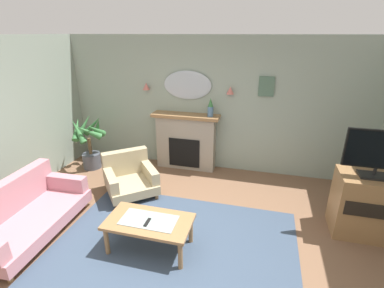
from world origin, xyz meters
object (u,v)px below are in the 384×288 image
(tv_cabinet, at_px, (365,205))
(tv_flatscreen, at_px, (380,153))
(wall_sconce_left, at_px, (146,86))
(tv_remote, at_px, (147,222))
(mantel_vase_centre, at_px, (210,108))
(floral_couch, at_px, (23,214))
(coffee_table, at_px, (149,224))
(framed_picture, at_px, (266,87))
(wall_mirror, at_px, (187,85))
(wall_sconce_right, at_px, (230,90))
(potted_plant_tall_palm, at_px, (89,141))
(fireplace, at_px, (186,142))
(armchair_in_corner, at_px, (130,177))

(tv_cabinet, relative_size, tv_flatscreen, 1.07)
(tv_cabinet, bearing_deg, wall_sconce_left, 158.84)
(tv_remote, bearing_deg, tv_flatscreen, 21.80)
(mantel_vase_centre, bearing_deg, floral_couch, -129.43)
(coffee_table, bearing_deg, floral_couch, -175.05)
(tv_flatscreen, bearing_deg, framed_picture, 133.34)
(wall_mirror, distance_m, wall_sconce_right, 0.85)
(mantel_vase_centre, height_order, wall_mirror, wall_mirror)
(wall_sconce_right, bearing_deg, potted_plant_tall_palm, -167.41)
(fireplace, xyz_separation_m, coffee_table, (0.20, -2.45, -0.19))
(floral_couch, bearing_deg, framed_picture, 41.49)
(wall_mirror, height_order, potted_plant_tall_palm, wall_mirror)
(armchair_in_corner, bearing_deg, wall_sconce_right, 40.41)
(fireplace, bearing_deg, coffee_table, -85.24)
(wall_mirror, relative_size, wall_sconce_left, 6.86)
(tv_remote, relative_size, floral_couch, 0.09)
(fireplace, distance_m, coffee_table, 2.47)
(wall_mirror, relative_size, tv_flatscreen, 1.14)
(potted_plant_tall_palm, bearing_deg, fireplace, 15.37)
(tv_flatscreen, bearing_deg, tv_remote, -158.20)
(wall_mirror, relative_size, potted_plant_tall_palm, 0.86)
(fireplace, height_order, tv_flatscreen, tv_flatscreen)
(tv_cabinet, bearing_deg, mantel_vase_centre, 151.20)
(mantel_vase_centre, bearing_deg, wall_mirror, 161.22)
(wall_mirror, relative_size, wall_sconce_right, 6.86)
(tv_flatscreen, relative_size, potted_plant_tall_palm, 0.75)
(wall_sconce_left, xyz_separation_m, tv_cabinet, (3.82, -1.48, -1.21))
(mantel_vase_centre, distance_m, tv_remote, 2.65)
(wall_sconce_right, relative_size, armchair_in_corner, 0.12)
(tv_cabinet, height_order, tv_flatscreen, tv_flatscreen)
(tv_remote, bearing_deg, framed_picture, 64.18)
(wall_mirror, distance_m, coffee_table, 2.92)
(framed_picture, bearing_deg, potted_plant_tall_palm, -168.78)
(wall_sconce_left, bearing_deg, wall_sconce_right, 0.00)
(floral_couch, bearing_deg, tv_flatscreen, 14.67)
(tv_flatscreen, bearing_deg, wall_sconce_left, 158.57)
(coffee_table, height_order, armchair_in_corner, armchair_in_corner)
(armchair_in_corner, height_order, tv_cabinet, tv_cabinet)
(wall_mirror, distance_m, tv_flatscreen, 3.38)
(tv_flatscreen, bearing_deg, wall_sconce_right, 144.74)
(fireplace, bearing_deg, potted_plant_tall_palm, -164.63)
(wall_mirror, bearing_deg, wall_sconce_left, -176.63)
(fireplace, distance_m, tv_flatscreen, 3.36)
(fireplace, relative_size, tv_cabinet, 1.51)
(mantel_vase_centre, distance_m, wall_sconce_left, 1.40)
(wall_sconce_left, distance_m, coffee_table, 3.04)
(tv_remote, height_order, tv_flatscreen, tv_flatscreen)
(fireplace, bearing_deg, wall_sconce_left, 173.84)
(wall_sconce_left, bearing_deg, framed_picture, 1.46)
(tv_remote, bearing_deg, wall_mirror, 94.54)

